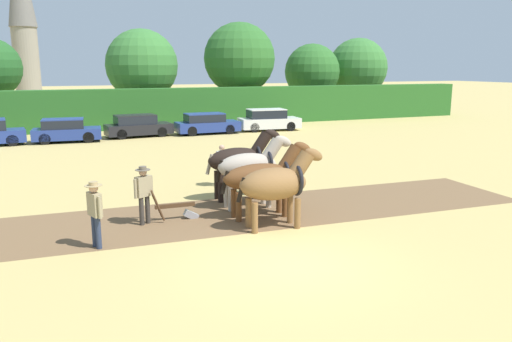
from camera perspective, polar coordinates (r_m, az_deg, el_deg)
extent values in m
plane|color=tan|center=(12.01, 3.74, -10.40)|extent=(240.00, 240.00, 0.00)
cube|color=brown|center=(15.18, -14.51, -5.95)|extent=(26.31, 5.03, 0.01)
cube|color=#286023|center=(38.30, -14.84, 6.85)|extent=(60.46, 1.50, 2.95)
cylinder|color=brown|center=(42.80, -12.73, 7.51)|extent=(0.44, 0.44, 3.05)
sphere|color=#387533|center=(42.70, -12.92, 11.70)|extent=(5.84, 5.84, 5.84)
cylinder|color=brown|center=(44.30, -1.87, 8.24)|extent=(0.44, 0.44, 3.54)
sphere|color=#2D6628|center=(44.22, -1.90, 12.73)|extent=(6.15, 6.15, 6.15)
cylinder|color=#4C3823|center=(48.98, 6.35, 8.00)|extent=(0.44, 0.44, 2.65)
sphere|color=#2D6628|center=(48.88, 6.43, 11.23)|extent=(5.23, 5.23, 5.23)
cylinder|color=#423323|center=(52.66, 11.43, 8.18)|extent=(0.44, 0.44, 2.80)
sphere|color=#387533|center=(52.57, 11.56, 11.48)|extent=(5.92, 5.92, 5.92)
cylinder|color=gray|center=(64.14, -24.69, 10.71)|extent=(2.78, 2.78, 8.94)
ellipsoid|color=brown|center=(14.09, 1.98, -1.48)|extent=(2.03, 1.06, 0.93)
cylinder|color=brown|center=(14.79, 3.91, -4.29)|extent=(0.18, 0.18, 0.88)
cylinder|color=brown|center=(14.32, 4.77, -4.85)|extent=(0.18, 0.18, 0.88)
cylinder|color=brown|center=(14.34, -0.86, -4.78)|extent=(0.18, 0.18, 0.88)
cylinder|color=brown|center=(13.85, -0.14, -5.38)|extent=(0.18, 0.18, 0.88)
cylinder|color=brown|center=(14.31, 5.14, 0.68)|extent=(0.82, 0.47, 0.88)
ellipsoid|color=brown|center=(14.43, 6.59, 1.88)|extent=(0.69, 0.29, 0.54)
cube|color=black|center=(14.35, 5.79, 1.50)|extent=(0.40, 0.10, 0.54)
cylinder|color=black|center=(13.80, -1.69, -2.18)|extent=(0.30, 0.13, 0.71)
torus|color=black|center=(14.34, 4.57, -0.97)|extent=(0.15, 0.95, 0.94)
ellipsoid|color=brown|center=(15.13, 0.40, -0.69)|extent=(2.33, 0.96, 0.82)
cylinder|color=brown|center=(15.80, 2.64, -3.20)|extent=(0.18, 0.18, 0.89)
cylinder|color=brown|center=(15.38, 3.31, -3.63)|extent=(0.18, 0.18, 0.89)
cylinder|color=brown|center=(15.32, -2.54, -3.68)|extent=(0.18, 0.18, 0.89)
cylinder|color=brown|center=(14.88, -2.00, -4.15)|extent=(0.18, 0.18, 0.89)
cylinder|color=brown|center=(15.38, 3.81, 1.41)|extent=(0.83, 0.42, 0.93)
ellipsoid|color=brown|center=(15.51, 5.34, 2.66)|extent=(0.69, 0.29, 0.54)
cube|color=black|center=(15.43, 4.50, 2.09)|extent=(0.45, 0.10, 0.60)
cylinder|color=black|center=(14.82, -3.57, -1.32)|extent=(0.30, 0.13, 0.71)
torus|color=black|center=(15.40, 3.20, -0.24)|extent=(0.15, 0.85, 0.85)
ellipsoid|color=#B2A38E|center=(16.15, -0.98, 0.54)|extent=(2.02, 0.99, 0.86)
cylinder|color=#B2A38E|center=(16.78, 0.84, -2.11)|extent=(0.18, 0.18, 1.00)
cylinder|color=#B2A38E|center=(16.33, 1.45, -2.50)|extent=(0.18, 0.18, 1.00)
cylinder|color=#B2A38E|center=(16.39, -3.38, -2.47)|extent=(0.18, 0.18, 1.00)
cylinder|color=#B2A38E|center=(15.93, -2.88, -2.88)|extent=(0.18, 0.18, 1.00)
cylinder|color=#B2A38E|center=(16.35, 1.81, 2.37)|extent=(0.79, 0.44, 0.87)
ellipsoid|color=#B2A38E|center=(16.46, 3.12, 3.43)|extent=(0.69, 0.29, 0.54)
cube|color=black|center=(16.39, 2.40, 3.03)|extent=(0.41, 0.10, 0.54)
cylinder|color=black|center=(15.90, -4.20, 0.00)|extent=(0.30, 0.13, 0.71)
torus|color=black|center=(16.37, 1.32, 0.93)|extent=(0.15, 0.88, 0.88)
ellipsoid|color=black|center=(17.21, -2.19, 1.26)|extent=(2.09, 0.99, 0.86)
cylinder|color=black|center=(17.83, -0.37, -1.26)|extent=(0.18, 0.18, 1.00)
cylinder|color=black|center=(17.37, 0.18, -1.61)|extent=(0.18, 0.18, 1.00)
cylinder|color=black|center=(17.44, -4.50, -1.59)|extent=(0.18, 0.18, 1.00)
cylinder|color=black|center=(16.98, -4.06, -1.96)|extent=(0.18, 0.18, 1.00)
cylinder|color=black|center=(17.40, 0.54, 3.09)|extent=(0.84, 0.44, 0.94)
ellipsoid|color=black|center=(17.51, 1.90, 4.18)|extent=(0.69, 0.29, 0.54)
cube|color=gray|center=(17.44, 1.14, 3.72)|extent=(0.45, 0.10, 0.60)
cylinder|color=gray|center=(16.96, -5.33, 0.75)|extent=(0.30, 0.13, 0.71)
torus|color=black|center=(17.42, 0.06, 1.63)|extent=(0.15, 0.88, 0.88)
cube|color=#4C331E|center=(15.23, -9.24, -3.90)|extent=(1.21, 0.15, 0.12)
cube|color=#939399|center=(15.41, -7.43, -5.01)|extent=(0.49, 0.22, 0.39)
cylinder|color=#4C331E|center=(15.31, -11.39, -3.51)|extent=(0.40, 0.08, 0.96)
cylinder|color=#4C331E|center=(14.93, -11.16, -3.90)|extent=(0.40, 0.08, 0.96)
cylinder|color=#38332D|center=(15.06, -12.29, -4.31)|extent=(0.14, 0.14, 0.84)
cylinder|color=#38332D|center=(14.93, -12.94, -4.49)|extent=(0.14, 0.14, 0.84)
cube|color=tan|center=(14.81, -12.74, -1.72)|extent=(0.53, 0.42, 0.60)
sphere|color=tan|center=(14.72, -12.81, -0.13)|extent=(0.23, 0.23, 0.23)
cylinder|color=tan|center=(15.00, -11.88, -1.60)|extent=(0.09, 0.09, 0.56)
cylinder|color=tan|center=(14.64, -13.62, -2.01)|extent=(0.09, 0.09, 0.56)
cylinder|color=#665B4C|center=(14.71, -12.83, 0.13)|extent=(0.43, 0.43, 0.02)
cylinder|color=#665B4C|center=(14.70, -12.83, 0.32)|extent=(0.22, 0.22, 0.10)
cylinder|color=#38332D|center=(19.40, -3.69, -0.49)|extent=(0.14, 0.14, 0.81)
cylinder|color=#38332D|center=(19.24, -4.08, -0.60)|extent=(0.14, 0.14, 0.81)
cube|color=silver|center=(19.18, -3.91, 1.48)|extent=(0.51, 0.43, 0.58)
sphere|color=tan|center=(19.11, -3.93, 2.68)|extent=(0.22, 0.22, 0.22)
cylinder|color=silver|center=(19.40, -3.40, 1.54)|extent=(0.09, 0.09, 0.54)
cylinder|color=silver|center=(18.97, -4.44, 1.29)|extent=(0.09, 0.09, 0.54)
cylinder|color=#28334C|center=(13.51, -17.97, -6.51)|extent=(0.14, 0.14, 0.85)
cylinder|color=#28334C|center=(13.32, -17.57, -6.75)|extent=(0.14, 0.14, 0.85)
cube|color=tan|center=(13.21, -17.97, -3.65)|extent=(0.35, 0.53, 0.60)
sphere|color=tan|center=(13.11, -18.08, -1.88)|extent=(0.23, 0.23, 0.23)
cylinder|color=tan|center=(13.47, -18.47, -3.48)|extent=(0.09, 0.09, 0.56)
cylinder|color=tan|center=(12.96, -17.43, -4.02)|extent=(0.09, 0.09, 0.56)
cylinder|color=tan|center=(13.09, -18.10, -1.59)|extent=(0.44, 0.44, 0.02)
cylinder|color=tan|center=(13.08, -18.12, -1.37)|extent=(0.22, 0.22, 0.10)
cylinder|color=black|center=(33.83, -26.20, 3.48)|extent=(0.69, 0.29, 0.67)
cylinder|color=black|center=(32.35, -26.09, 3.16)|extent=(0.69, 0.29, 0.67)
cube|color=navy|center=(32.81, -20.76, 4.02)|extent=(4.10, 2.05, 0.66)
cube|color=black|center=(32.75, -21.18, 5.03)|extent=(2.50, 1.75, 0.53)
cube|color=navy|center=(32.72, -21.22, 5.54)|extent=(2.50, 1.75, 0.06)
cylinder|color=black|center=(33.53, -18.57, 4.01)|extent=(0.69, 0.27, 0.67)
cylinder|color=black|center=(32.03, -18.60, 3.67)|extent=(0.69, 0.27, 0.67)
cylinder|color=black|center=(33.67, -22.77, 3.74)|extent=(0.69, 0.27, 0.67)
cylinder|color=black|center=(32.17, -22.99, 3.38)|extent=(0.69, 0.27, 0.67)
cube|color=black|center=(33.91, -13.23, 4.70)|extent=(4.40, 2.12, 0.67)
cube|color=black|center=(33.79, -13.63, 5.70)|extent=(2.69, 1.78, 0.55)
cube|color=black|center=(33.76, -13.66, 6.21)|extent=(2.69, 1.78, 0.06)
cylinder|color=black|center=(34.99, -11.44, 4.68)|extent=(0.67, 0.28, 0.65)
cylinder|color=black|center=(33.58, -10.71, 4.41)|extent=(0.67, 0.28, 0.65)
cylinder|color=black|center=(34.35, -15.66, 4.34)|extent=(0.67, 0.28, 0.65)
cylinder|color=black|center=(32.91, -15.11, 4.06)|extent=(0.67, 0.28, 0.65)
cube|color=navy|center=(34.64, -5.54, 5.09)|extent=(4.34, 1.80, 0.66)
cube|color=black|center=(34.51, -5.91, 6.05)|extent=(2.61, 1.60, 0.53)
cube|color=navy|center=(34.48, -5.92, 6.54)|extent=(2.61, 1.60, 0.06)
cylinder|color=black|center=(35.79, -3.86, 5.05)|extent=(0.66, 0.23, 0.66)
cylinder|color=black|center=(34.37, -3.02, 4.78)|extent=(0.66, 0.23, 0.66)
cylinder|color=black|center=(35.01, -8.01, 4.81)|extent=(0.66, 0.23, 0.66)
cylinder|color=black|center=(33.56, -7.33, 4.53)|extent=(0.66, 0.23, 0.66)
cube|color=silver|center=(36.37, 1.52, 5.52)|extent=(4.52, 2.23, 0.72)
cube|color=black|center=(36.24, 1.20, 6.54)|extent=(2.77, 1.89, 0.59)
cube|color=silver|center=(36.21, 1.20, 7.05)|extent=(2.77, 1.89, 0.06)
cylinder|color=black|center=(37.60, 3.10, 5.39)|extent=(0.69, 0.28, 0.67)
cylinder|color=black|center=(36.09, 3.98, 5.11)|extent=(0.69, 0.28, 0.67)
cylinder|color=black|center=(36.77, -0.89, 5.26)|extent=(0.69, 0.28, 0.67)
cylinder|color=black|center=(35.23, -0.17, 4.97)|extent=(0.69, 0.28, 0.67)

